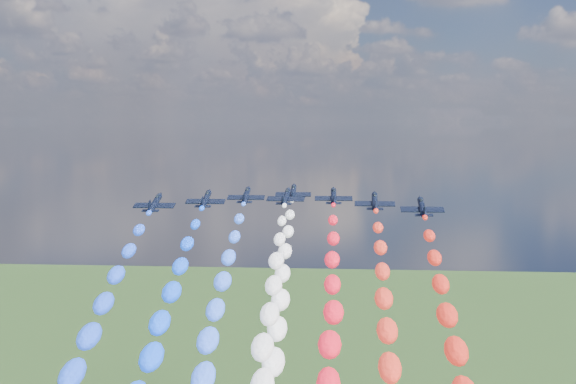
# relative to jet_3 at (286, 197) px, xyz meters

# --- Properties ---
(jet_0) EXTENTS (9.54, 13.02, 6.30)m
(jet_0) POSITION_rel_jet_3_xyz_m (-29.31, -15.67, 0.00)
(jet_0) COLOR black
(jet_1) EXTENTS (9.59, 13.05, 6.30)m
(jet_1) POSITION_rel_jet_3_xyz_m (-19.07, -6.85, 0.00)
(jet_1) COLOR black
(jet_2) EXTENTS (9.60, 13.06, 6.30)m
(jet_2) POSITION_rel_jet_3_xyz_m (-10.41, 2.60, 0.00)
(jet_2) COLOR black
(trail_2) EXTENTS (5.50, 107.38, 55.78)m
(trail_2) POSITION_rel_jet_3_xyz_m (-10.41, -53.50, -26.68)
(trail_2) COLOR #3060FA
(jet_3) EXTENTS (10.32, 13.58, 6.30)m
(jet_3) POSITION_rel_jet_3_xyz_m (0.00, 0.00, 0.00)
(jet_3) COLOR black
(trail_3) EXTENTS (5.50, 107.38, 55.78)m
(trail_3) POSITION_rel_jet_3_xyz_m (-0.00, -56.10, -26.68)
(trail_3) COLOR white
(jet_4) EXTENTS (9.68, 13.12, 6.30)m
(jet_4) POSITION_rel_jet_3_xyz_m (1.14, 10.91, 0.00)
(jet_4) COLOR black
(trail_4) EXTENTS (5.50, 107.38, 55.78)m
(trail_4) POSITION_rel_jet_3_xyz_m (1.14, -45.19, -26.68)
(trail_4) COLOR white
(jet_5) EXTENTS (9.64, 13.09, 6.30)m
(jet_5) POSITION_rel_jet_3_xyz_m (11.94, 1.90, 0.00)
(jet_5) COLOR black
(trail_5) EXTENTS (5.50, 107.38, 55.78)m
(trail_5) POSITION_rel_jet_3_xyz_m (11.94, -54.20, -26.68)
(trail_5) COLOR red
(jet_6) EXTENTS (9.92, 13.29, 6.30)m
(jet_6) POSITION_rel_jet_3_xyz_m (21.72, -8.67, 0.00)
(jet_6) COLOR black
(jet_7) EXTENTS (9.73, 13.15, 6.30)m
(jet_7) POSITION_rel_jet_3_xyz_m (31.55, -18.77, 0.00)
(jet_7) COLOR black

